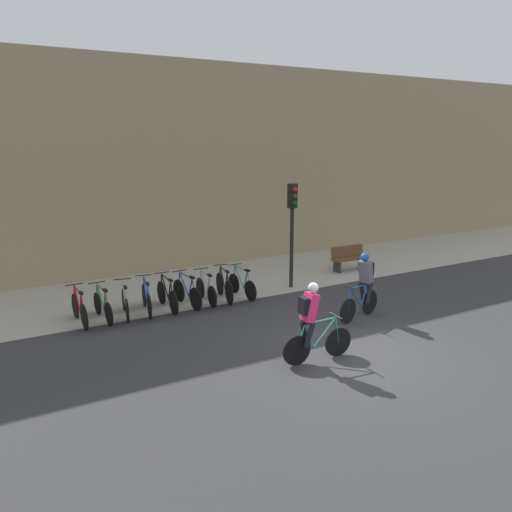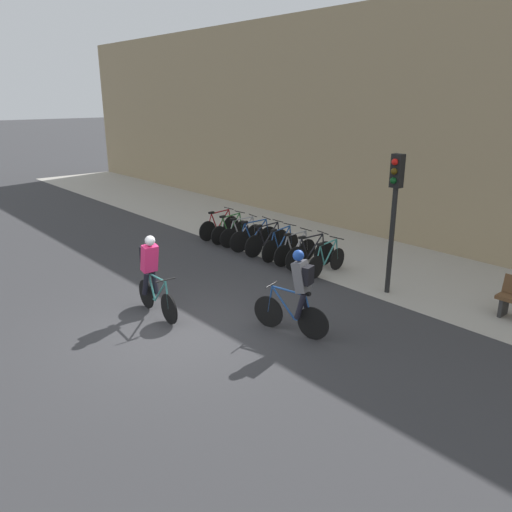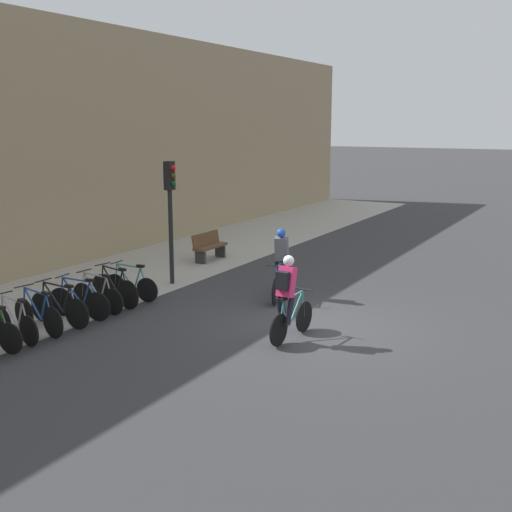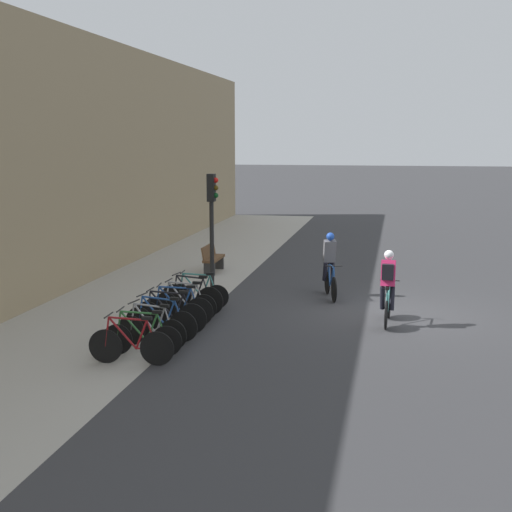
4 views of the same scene
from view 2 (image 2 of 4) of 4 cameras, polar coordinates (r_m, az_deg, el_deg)
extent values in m
plane|color=#333335|center=(10.42, -8.95, -8.42)|extent=(200.00, 200.00, 0.00)
cube|color=#A39E93|center=(14.83, 13.54, -0.61)|extent=(44.00, 4.50, 0.01)
cube|color=#9E8966|center=(16.30, 19.90, 13.74)|extent=(44.00, 0.60, 7.39)
cylinder|color=black|center=(10.62, -9.90, -5.99)|extent=(0.66, 0.07, 0.66)
cylinder|color=black|center=(11.49, -12.43, -4.26)|extent=(0.66, 0.07, 0.66)
cylinder|color=teal|center=(10.81, -10.89, -4.00)|extent=(0.58, 0.07, 0.62)
cylinder|color=teal|center=(11.14, -11.82, -3.47)|extent=(0.27, 0.05, 0.58)
cylinder|color=teal|center=(10.80, -11.27, -2.42)|extent=(0.78, 0.08, 0.07)
cylinder|color=teal|center=(11.32, -11.95, -4.63)|extent=(0.42, 0.05, 0.05)
cylinder|color=teal|center=(11.31, -12.31, -3.12)|extent=(0.22, 0.04, 0.56)
cylinder|color=teal|center=(10.54, -10.10, -4.47)|extent=(0.12, 0.04, 0.59)
cylinder|color=black|center=(10.46, -10.31, -2.73)|extent=(0.05, 0.46, 0.03)
cube|color=black|center=(11.12, -12.20, -1.74)|extent=(0.20, 0.09, 0.06)
cube|color=#E52866|center=(10.93, -12.07, -0.25)|extent=(0.34, 0.34, 0.63)
sphere|color=silver|center=(10.75, -12.02, 1.72)|extent=(0.23, 0.23, 0.22)
cylinder|color=black|center=(11.12, -12.51, -3.12)|extent=(0.28, 0.12, 0.56)
cylinder|color=black|center=(11.21, -11.50, -2.88)|extent=(0.25, 0.12, 0.56)
cube|color=black|center=(11.04, -12.42, 0.17)|extent=(0.15, 0.27, 0.36)
cylinder|color=black|center=(10.33, 1.42, -6.37)|extent=(0.66, 0.22, 0.67)
cylinder|color=black|center=(9.88, 6.53, -7.66)|extent=(0.66, 0.22, 0.67)
cylinder|color=#1E478C|center=(10.06, 3.13, -5.34)|extent=(0.55, 0.19, 0.62)
cylinder|color=#1E478C|center=(9.90, 5.04, -5.88)|extent=(0.26, 0.11, 0.58)
cylinder|color=#1E478C|center=(9.90, 3.73, -3.97)|extent=(0.74, 0.24, 0.07)
cylinder|color=#1E478C|center=(9.97, 5.47, -7.44)|extent=(0.40, 0.14, 0.05)
cylinder|color=#1E478C|center=(9.81, 6.11, -6.09)|extent=(0.22, 0.09, 0.56)
cylinder|color=#1E478C|center=(10.20, 1.63, -4.93)|extent=(0.12, 0.07, 0.59)
cylinder|color=black|center=(10.05, 1.85, -3.25)|extent=(0.15, 0.45, 0.03)
cube|color=black|center=(9.72, 5.68, -4.28)|extent=(0.21, 0.13, 0.06)
cube|color=#5B5B60|center=(9.65, 5.22, -2.34)|extent=(0.40, 0.39, 0.63)
sphere|color=#1E47AD|center=(9.55, 4.86, 0.06)|extent=(0.27, 0.27, 0.22)
cylinder|color=black|center=(9.93, 5.68, -5.33)|extent=(0.29, 0.18, 0.56)
cylinder|color=black|center=(9.75, 5.08, -5.76)|extent=(0.26, 0.17, 0.56)
cube|color=black|center=(9.57, 5.96, -2.22)|extent=(0.21, 0.29, 0.36)
cylinder|color=black|center=(17.10, -2.88, 3.48)|extent=(0.07, 0.67, 0.67)
cylinder|color=black|center=(16.47, -5.57, 2.85)|extent=(0.07, 0.67, 0.67)
cylinder|color=maroon|center=(16.81, -3.79, 4.20)|extent=(0.07, 0.56, 0.62)
cylinder|color=maroon|center=(16.58, -4.79, 3.93)|extent=(0.05, 0.26, 0.58)
cylinder|color=maroon|center=(16.68, -4.11, 5.08)|extent=(0.08, 0.76, 0.07)
cylinder|color=maroon|center=(16.59, -5.02, 2.95)|extent=(0.05, 0.41, 0.05)
cylinder|color=maroon|center=(16.45, -5.35, 3.84)|extent=(0.04, 0.22, 0.56)
cylinder|color=maroon|center=(17.00, -3.00, 4.40)|extent=(0.04, 0.12, 0.59)
cylinder|color=black|center=(16.90, -3.13, 5.47)|extent=(0.46, 0.05, 0.03)
cube|color=black|center=(16.44, -5.13, 4.96)|extent=(0.09, 0.20, 0.06)
cylinder|color=black|center=(16.66, -1.65, 3.03)|extent=(0.08, 0.62, 0.62)
cylinder|color=black|center=(16.01, -4.29, 2.36)|extent=(0.08, 0.62, 0.62)
cylinder|color=#2D6B33|center=(16.37, -2.54, 3.76)|extent=(0.08, 0.56, 0.62)
cylinder|color=#2D6B33|center=(16.13, -3.52, 3.47)|extent=(0.06, 0.26, 0.58)
cylinder|color=#2D6B33|center=(16.23, -2.84, 4.66)|extent=(0.09, 0.75, 0.07)
cylinder|color=#2D6B33|center=(16.14, -3.74, 2.47)|extent=(0.06, 0.41, 0.05)
cylinder|color=#2D6B33|center=(15.99, -4.06, 3.37)|extent=(0.05, 0.21, 0.56)
cylinder|color=#2D6B33|center=(16.57, -1.76, 3.97)|extent=(0.04, 0.12, 0.58)
cylinder|color=black|center=(16.46, -1.88, 5.06)|extent=(0.46, 0.06, 0.03)
cube|color=black|center=(15.98, -3.84, 4.52)|extent=(0.09, 0.21, 0.06)
cylinder|color=black|center=(16.13, -0.13, 2.55)|extent=(0.13, 0.63, 0.63)
cylinder|color=black|center=(15.66, -3.15, 2.04)|extent=(0.13, 0.63, 0.63)
cylinder|color=#99999E|center=(15.89, -1.14, 3.36)|extent=(0.12, 0.54, 0.62)
cylinder|color=#99999E|center=(15.72, -2.27, 3.13)|extent=(0.08, 0.25, 0.58)
cylinder|color=#99999E|center=(15.77, -1.48, 4.30)|extent=(0.15, 0.72, 0.07)
cylinder|color=#99999E|center=(15.75, -2.53, 2.12)|extent=(0.09, 0.39, 0.05)
cylinder|color=#99999E|center=(15.62, -2.89, 3.06)|extent=(0.06, 0.21, 0.56)
cylinder|color=#99999E|center=(16.04, -0.25, 3.53)|extent=(0.05, 0.12, 0.58)
cylinder|color=black|center=(15.94, -0.37, 4.66)|extent=(0.46, 0.10, 0.03)
cube|color=black|center=(15.59, -2.63, 4.22)|extent=(0.11, 0.21, 0.06)
cylinder|color=black|center=(15.72, 1.42, 2.21)|extent=(0.14, 0.67, 0.67)
cylinder|color=black|center=(15.19, -1.92, 1.63)|extent=(0.14, 0.67, 0.67)
cylinder|color=#1E478C|center=(15.46, 0.31, 3.02)|extent=(0.13, 0.58, 0.62)
cylinder|color=#1E478C|center=(15.27, -0.93, 2.77)|extent=(0.08, 0.27, 0.58)
cylinder|color=#1E478C|center=(15.33, -0.05, 3.99)|extent=(0.16, 0.78, 0.07)
cylinder|color=#1E478C|center=(15.29, -1.23, 1.72)|extent=(0.10, 0.42, 0.05)
cylinder|color=#1E478C|center=(15.16, -1.62, 2.69)|extent=(0.07, 0.22, 0.56)
cylinder|color=#1E478C|center=(15.62, 1.30, 3.21)|extent=(0.05, 0.12, 0.59)
cylinder|color=black|center=(15.52, 1.18, 4.37)|extent=(0.46, 0.10, 0.03)
cube|color=black|center=(15.13, -1.31, 3.89)|extent=(0.11, 0.21, 0.06)
cylinder|color=black|center=(15.37, 2.71, 1.84)|extent=(0.04, 0.68, 0.68)
cylinder|color=black|center=(14.69, -0.25, 1.10)|extent=(0.04, 0.68, 0.68)
cylinder|color=black|center=(15.06, 1.74, 2.63)|extent=(0.04, 0.57, 0.62)
cylinder|color=black|center=(14.81, 0.64, 2.31)|extent=(0.04, 0.27, 0.58)
cylinder|color=black|center=(14.91, 1.43, 3.60)|extent=(0.04, 0.78, 0.07)
cylinder|color=black|center=(14.83, 0.36, 1.23)|extent=(0.03, 0.42, 0.05)
cylinder|color=black|center=(14.67, 0.03, 2.20)|extent=(0.03, 0.22, 0.56)
cylinder|color=black|center=(15.26, 2.61, 2.86)|extent=(0.04, 0.12, 0.59)
cylinder|color=black|center=(15.15, 2.52, 4.04)|extent=(0.46, 0.03, 0.03)
cube|color=black|center=(14.65, 0.30, 3.45)|extent=(0.08, 0.20, 0.06)
cylinder|color=black|center=(14.99, 4.03, 1.37)|extent=(0.12, 0.66, 0.66)
cylinder|color=black|center=(14.24, 1.56, 0.52)|extent=(0.12, 0.66, 0.66)
cylinder|color=#1E478C|center=(14.66, 3.24, 2.15)|extent=(0.11, 0.55, 0.62)
cylinder|color=#1E478C|center=(14.38, 2.32, 1.79)|extent=(0.07, 0.26, 0.58)
cylinder|color=#1E478C|center=(14.50, 2.99, 3.14)|extent=(0.13, 0.74, 0.07)
cylinder|color=#1E478C|center=(14.39, 2.07, 0.67)|extent=(0.08, 0.40, 0.05)
cylinder|color=#1E478C|center=(14.23, 1.80, 1.66)|extent=(0.06, 0.21, 0.56)
cylinder|color=#1E478C|center=(14.88, 3.96, 2.41)|extent=(0.05, 0.12, 0.58)
cylinder|color=black|center=(14.77, 3.89, 3.61)|extent=(0.46, 0.08, 0.03)
cube|color=black|center=(14.21, 2.05, 2.95)|extent=(0.10, 0.21, 0.06)
cylinder|color=black|center=(14.54, 5.86, 0.73)|extent=(0.06, 0.63, 0.63)
cylinder|color=black|center=(13.91, 3.04, 0.00)|extent=(0.06, 0.63, 0.63)
cylinder|color=#99999E|center=(14.24, 4.95, 1.58)|extent=(0.06, 0.53, 0.62)
cylinder|color=#99999E|center=(14.01, 3.90, 1.26)|extent=(0.05, 0.25, 0.58)
cylinder|color=#99999E|center=(14.09, 4.67, 2.60)|extent=(0.07, 0.71, 0.07)
cylinder|color=#99999E|center=(14.04, 3.62, 0.12)|extent=(0.05, 0.39, 0.05)
cylinder|color=#99999E|center=(13.88, 3.32, 1.15)|extent=(0.04, 0.20, 0.56)
cylinder|color=#99999E|center=(14.43, 5.78, 1.80)|extent=(0.04, 0.11, 0.58)
cylinder|color=black|center=(14.32, 5.71, 3.05)|extent=(0.46, 0.05, 0.03)
cube|color=black|center=(13.85, 3.61, 2.47)|extent=(0.09, 0.20, 0.06)
cylinder|color=black|center=(14.12, 7.79, 0.29)|extent=(0.14, 0.70, 0.70)
cylinder|color=black|center=(13.54, 4.60, -0.37)|extent=(0.14, 0.70, 0.70)
cylinder|color=black|center=(13.84, 6.78, 1.18)|extent=(0.12, 0.54, 0.62)
cylinder|color=black|center=(13.62, 5.58, 0.89)|extent=(0.08, 0.26, 0.58)
cylinder|color=black|center=(13.69, 6.47, 2.25)|extent=(0.15, 0.72, 0.07)
cylinder|color=black|center=(13.65, 5.26, -0.27)|extent=(0.09, 0.39, 0.05)
cylinder|color=black|center=(13.51, 4.93, 0.80)|extent=(0.06, 0.21, 0.56)
cylinder|color=black|center=(14.01, 7.71, 1.40)|extent=(0.05, 0.12, 0.58)
cylinder|color=black|center=(13.90, 7.65, 2.68)|extent=(0.46, 0.10, 0.03)
cube|color=black|center=(13.47, 5.26, 2.14)|extent=(0.11, 0.21, 0.06)
cylinder|color=black|center=(13.84, 9.27, -0.35)|extent=(0.08, 0.61, 0.61)
cylinder|color=black|center=(13.10, 6.80, -1.28)|extent=(0.08, 0.61, 0.61)
cylinder|color=teal|center=(13.50, 8.51, 0.48)|extent=(0.08, 0.53, 0.62)
cylinder|color=teal|center=(13.23, 7.59, 0.10)|extent=(0.06, 0.25, 0.58)
cylinder|color=teal|center=(13.34, 8.29, 1.55)|extent=(0.09, 0.72, 0.07)
cylinder|color=teal|center=(13.25, 7.31, -1.12)|extent=(0.06, 0.39, 0.05)
cylinder|color=teal|center=(13.08, 7.08, -0.06)|extent=(0.05, 0.21, 0.56)
cylinder|color=teal|center=(13.72, 9.23, 0.77)|extent=(0.04, 0.11, 0.58)
cylinder|color=black|center=(13.60, 9.21, 2.06)|extent=(0.46, 0.06, 0.03)
cube|color=black|center=(13.06, 7.36, 1.34)|extent=(0.09, 0.21, 0.06)
cylinder|color=black|center=(12.12, 15.34, 3.33)|extent=(0.12, 0.12, 3.33)
cube|color=black|center=(11.88, 15.85, 9.35)|extent=(0.26, 0.20, 0.76)
sphere|color=red|center=(11.75, 15.59, 10.31)|extent=(0.15, 0.15, 0.15)
sphere|color=#4C380A|center=(11.77, 15.50, 9.30)|extent=(0.15, 0.15, 0.15)
sphere|color=#0C4719|center=(11.80, 15.42, 8.30)|extent=(0.15, 0.15, 0.15)
cube|color=#2D2D2D|center=(12.13, 26.45, -5.14)|extent=(0.08, 0.36, 0.45)
camera|label=1|loc=(15.26, -54.42, 10.91)|focal=35.00mm
camera|label=3|loc=(20.17, -44.06, 12.36)|focal=45.00mm
camera|label=4|loc=(25.89, -31.64, 14.69)|focal=50.00mm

